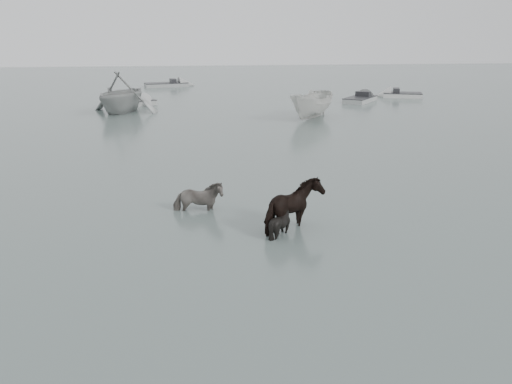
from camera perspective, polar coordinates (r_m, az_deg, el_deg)
The scene contains 10 objects.
ground at distance 17.29m, azimuth -1.22°, elevation -3.22°, with size 140.00×140.00×0.00m, color #4F5E59.
pony_pinto at distance 18.36m, azimuth -5.85°, elevation 0.14°, with size 0.74×1.63×1.38m, color black.
pony_dark at distance 16.56m, azimuth 3.98°, elevation -1.05°, with size 1.69×1.44×1.70m, color black.
pony_black at distance 16.34m, azimuth 2.62°, elevation -2.19°, with size 0.97×1.09×1.21m, color black.
rowboat_trail at distance 40.54m, azimuth -13.29°, elevation 9.81°, with size 4.78×5.53×2.92m, color #A2A5A2.
boat_small at distance 37.07m, azimuth 5.65°, elevation 8.78°, with size 1.84×4.89×1.89m, color silver.
skiff_port at distance 45.80m, azimuth 10.38°, elevation 9.32°, with size 4.90×1.60×0.75m, color #A6A8A6, non-canonical shape.
skiff_mid at distance 45.26m, azimuth -11.84°, elevation 9.16°, with size 5.35×1.60×0.75m, color #9FA29F, non-canonical shape.
skiff_star at distance 49.54m, azimuth 14.45°, elevation 9.59°, with size 4.32×1.60×0.75m, color silver, non-canonical shape.
skiff_far at distance 57.04m, azimuth -8.97°, elevation 10.74°, with size 5.67×1.60×0.75m, color #989B99, non-canonical shape.
Camera 1 is at (-1.54, -16.21, 5.80)m, focal length 40.00 mm.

